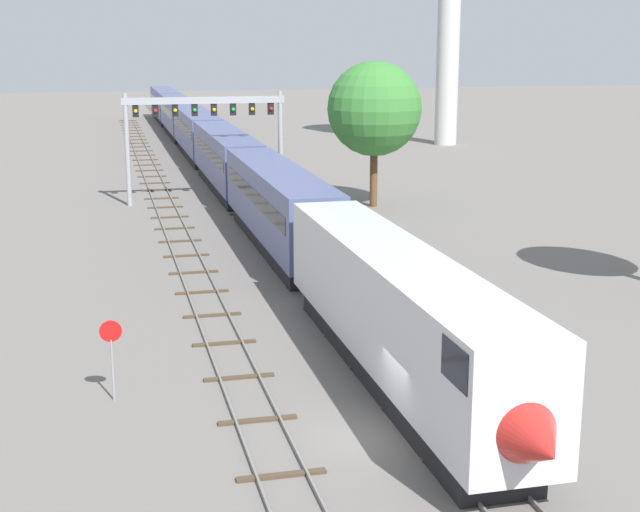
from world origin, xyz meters
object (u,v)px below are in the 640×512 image
at_px(passenger_train, 209,144).
at_px(signal_gantry, 205,121).
at_px(trackside_tree_mid, 375,109).
at_px(stop_sign, 111,349).

bearing_deg(passenger_train, signal_gantry, -97.58).
relative_size(passenger_train, trackside_tree_mid, 12.54).
bearing_deg(signal_gantry, passenger_train, 82.42).
relative_size(signal_gantry, stop_sign, 4.20).
bearing_deg(trackside_tree_mid, passenger_train, 114.04).
xyz_separation_m(signal_gantry, stop_sign, (-7.75, -38.68, -4.29)).
height_order(signal_gantry, stop_sign, signal_gantry).
xyz_separation_m(passenger_train, stop_sign, (-10.00, -55.59, -0.74)).
distance_m(passenger_train, trackside_tree_mid, 23.97).
relative_size(stop_sign, trackside_tree_mid, 0.27).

